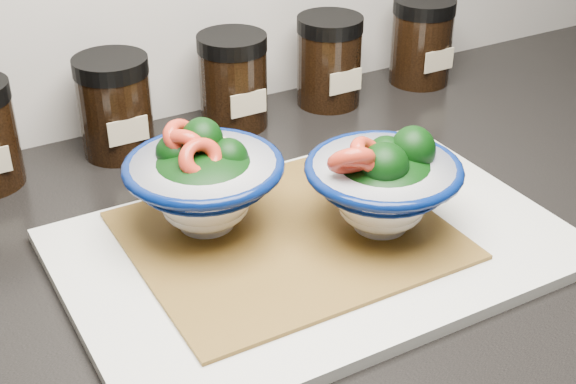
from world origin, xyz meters
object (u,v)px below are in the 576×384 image
spice_jar_c (115,106)px  spice_jar_e (329,61)px  cutting_board (316,247)px  bowl_left (204,181)px  bowl_right (383,184)px  spice_jar_d (233,81)px  spice_jar_f (422,41)px

spice_jar_c → spice_jar_e: bearing=0.0°
cutting_board → bowl_left: size_ratio=3.05×
bowl_left → spice_jar_e: 0.34m
bowl_left → bowl_right: same height
cutting_board → spice_jar_c: 0.30m
cutting_board → spice_jar_d: 0.29m
bowl_right → spice_jar_f: size_ratio=1.27×
bowl_right → spice_jar_c: (-0.15, 0.29, -0.00)m
spice_jar_f → spice_jar_e: bearing=180.0°
bowl_left → cutting_board: bearing=-43.3°
bowl_right → spice_jar_e: (0.12, 0.29, -0.00)m
spice_jar_d → spice_jar_f: 0.28m
cutting_board → spice_jar_d: (0.06, 0.28, 0.05)m
bowl_left → spice_jar_d: 0.25m
spice_jar_c → spice_jar_e: (0.28, 0.00, 0.00)m
spice_jar_d → cutting_board: bearing=-101.1°
bowl_right → spice_jar_c: bowl_right is taller
spice_jar_e → bowl_left: bearing=-141.7°
bowl_right → spice_jar_c: bearing=117.7°
cutting_board → bowl_left: bowl_left is taller
spice_jar_c → spice_jar_d: bearing=0.0°
bowl_right → spice_jar_e: 0.32m
spice_jar_e → spice_jar_c: bearing=180.0°
spice_jar_c → bowl_left: bearing=-86.3°
bowl_right → spice_jar_d: (-0.01, 0.29, -0.00)m
spice_jar_d → spice_jar_f: bearing=0.0°
cutting_board → spice_jar_e: spice_jar_e is taller
spice_jar_d → spice_jar_c: bearing=180.0°
cutting_board → spice_jar_e: 0.34m
bowl_right → bowl_left: bearing=149.3°
bowl_right → cutting_board: bearing=170.0°
spice_jar_c → spice_jar_d: size_ratio=1.00×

